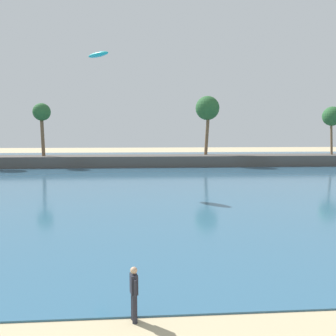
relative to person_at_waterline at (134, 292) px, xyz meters
name	(u,v)px	position (x,y,z in m)	size (l,w,h in m)	color
sea	(130,169)	(-1.38, 44.31, -0.86)	(220.00, 88.27, 0.06)	#33607F
palm_headland	(103,148)	(-5.94, 48.48, 2.19)	(109.54, 6.40, 12.43)	#514C47
person_at_waterline	(134,292)	(0.00, 0.00, 0.00)	(0.26, 0.54, 1.67)	#23232D
kite_aloft_high_over_bay	(98,55)	(-3.66, 24.35, 11.89)	(2.93, 1.00, 0.41)	#1EADB2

